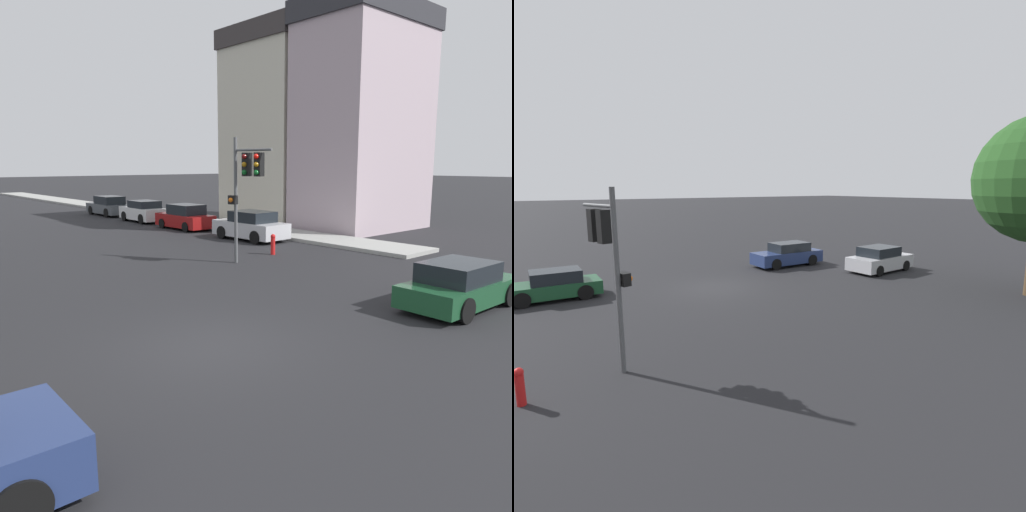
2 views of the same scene
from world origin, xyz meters
TOP-DOWN VIEW (x-y plane):
  - ground_plane at (0.00, 0.00)m, footprint 300.00×300.00m
  - sidewalk_strip at (13.55, 32.63)m, footprint 2.72×60.00m
  - rowhouse_backdrop at (18.94, 13.46)m, footprint 8.06×12.15m
  - traffic_signal at (6.44, 6.34)m, footprint 0.82×1.85m
  - crossing_car_2 at (6.92, -2.27)m, footprint 4.00×1.96m
  - parked_car_0 at (10.92, 11.20)m, footprint 2.00×4.30m
  - parked_car_1 at (10.76, 17.16)m, footprint 1.88×4.15m
  - parked_car_2 at (10.83, 22.41)m, footprint 1.96×4.15m
  - parked_car_3 at (10.97, 28.09)m, footprint 1.93×4.65m
  - fire_hydrant at (8.78, 7.24)m, footprint 0.22×0.22m

SIDE VIEW (x-z plane):
  - ground_plane at x=0.00m, z-range 0.00..0.00m
  - sidewalk_strip at x=13.55m, z-range 0.00..0.18m
  - fire_hydrant at x=8.78m, z-range 0.03..0.95m
  - crossing_car_2 at x=6.92m, z-range -0.03..1.30m
  - parked_car_2 at x=10.83m, z-range -0.03..1.44m
  - parked_car_3 at x=10.97m, z-range -0.04..1.46m
  - parked_car_1 at x=10.76m, z-range -0.06..1.48m
  - parked_car_0 at x=10.92m, z-range -0.04..1.49m
  - traffic_signal at x=6.44m, z-range 0.95..5.96m
  - rowhouse_backdrop at x=18.94m, z-range -0.04..12.98m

